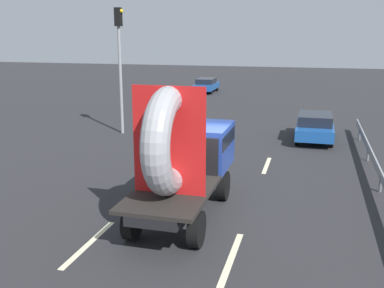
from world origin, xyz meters
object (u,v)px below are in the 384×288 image
Objects in this scene: flatbed_truck at (186,153)px; oncoming_car at (206,85)px; distant_sedan at (315,126)px; traffic_light at (120,54)px.

flatbed_truck is 27.90m from oncoming_car.
oncoming_car is at bearing 119.54° from distant_sedan.
distant_sedan is at bearing 5.54° from traffic_light.
flatbed_truck is 1.33× the size of distant_sedan.
oncoming_car is (-9.46, 16.70, -0.05)m from distant_sedan.
traffic_light is at bearing -174.46° from distant_sedan.
distant_sedan is at bearing 71.20° from flatbed_truck.
distant_sedan is 1.07× the size of oncoming_car.
flatbed_truck is at bearing -108.80° from distant_sedan.
distant_sedan is 0.64× the size of traffic_light.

